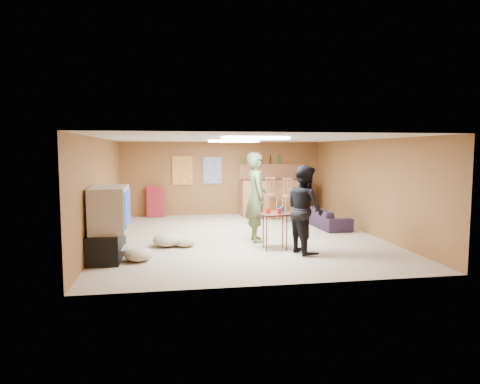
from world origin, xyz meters
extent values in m
plane|color=tan|center=(0.00, 0.00, 0.00)|extent=(7.00, 7.00, 0.00)
cube|color=silver|center=(0.00, 0.00, 2.20)|extent=(6.00, 7.00, 0.02)
cube|color=brown|center=(0.00, 3.50, 1.10)|extent=(6.00, 0.02, 2.20)
cube|color=brown|center=(0.00, -3.50, 1.10)|extent=(6.00, 0.02, 2.20)
cube|color=brown|center=(-3.00, 0.00, 1.10)|extent=(0.02, 7.00, 2.20)
cube|color=brown|center=(3.00, 0.00, 1.10)|extent=(0.02, 7.00, 2.20)
cube|color=black|center=(-2.72, -1.50, 0.25)|extent=(0.55, 1.30, 0.50)
cube|color=#B2B2B7|center=(-2.50, -1.50, 0.15)|extent=(0.35, 0.50, 0.08)
cube|color=#B2B2B7|center=(-2.65, -1.50, 0.90)|extent=(0.60, 1.10, 0.80)
cube|color=navy|center=(-2.34, -1.50, 0.90)|extent=(0.02, 0.95, 0.65)
cube|color=#915934|center=(1.50, 2.95, 0.55)|extent=(2.00, 0.60, 1.10)
cube|color=#391A12|center=(1.50, 2.70, 1.10)|extent=(2.10, 0.12, 0.05)
cube|color=#915934|center=(1.50, 3.40, 1.50)|extent=(2.00, 0.18, 0.05)
cube|color=#915934|center=(1.50, 3.42, 1.20)|extent=(2.00, 0.14, 0.60)
cube|color=#BF3F26|center=(-1.20, 3.46, 1.35)|extent=(0.60, 0.03, 0.85)
cube|color=#334C99|center=(-0.30, 3.46, 1.35)|extent=(0.55, 0.03, 0.80)
cube|color=maroon|center=(-2.00, 3.30, 0.45)|extent=(0.50, 0.26, 0.91)
cube|color=white|center=(0.00, -1.50, 2.17)|extent=(1.20, 0.60, 0.04)
cube|color=white|center=(0.00, 1.20, 2.17)|extent=(1.20, 0.60, 0.04)
imported|color=#495531|center=(0.24, -0.50, 0.95)|extent=(0.46, 0.70, 1.91)
imported|color=black|center=(0.93, -1.66, 0.84)|extent=(0.80, 0.94, 1.67)
imported|color=black|center=(2.37, 0.86, 0.24)|extent=(0.70, 1.65, 0.47)
cube|color=#391A12|center=(0.45, -1.29, 0.36)|extent=(0.62, 0.53, 0.71)
cylinder|color=red|center=(0.32, -1.27, 0.76)|extent=(0.10, 0.10, 0.11)
cylinder|color=red|center=(0.51, -1.36, 0.77)|extent=(0.09, 0.09, 0.11)
cylinder|color=navy|center=(0.62, -1.18, 0.77)|extent=(0.09, 0.09, 0.12)
ellipsoid|color=tan|center=(-1.64, -0.68, 0.13)|extent=(0.62, 0.62, 0.27)
ellipsoid|color=tan|center=(-1.30, -0.75, 0.11)|extent=(0.53, 0.53, 0.21)
ellipsoid|color=tan|center=(-2.14, -1.77, 0.12)|extent=(0.62, 0.62, 0.23)
camera|label=1|loc=(-1.58, -9.36, 1.94)|focal=32.00mm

